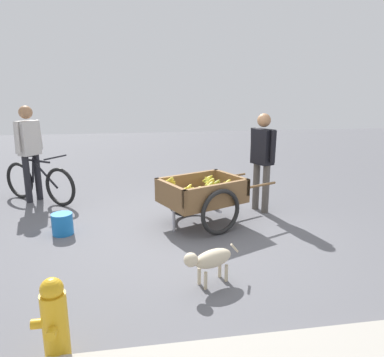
{
  "coord_description": "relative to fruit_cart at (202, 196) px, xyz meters",
  "views": [
    {
      "loc": [
        0.63,
        4.53,
        1.92
      ],
      "look_at": [
        -0.12,
        -0.14,
        0.75
      ],
      "focal_mm": 33.81,
      "sensor_mm": 36.0,
      "label": 1
    }
  ],
  "objects": [
    {
      "name": "bicycle",
      "position": [
        2.59,
        -1.52,
        -0.09
      ],
      "size": [
        1.38,
        1.03,
        0.85
      ],
      "color": "black",
      "rests_on": "ground"
    },
    {
      "name": "cyclist_person",
      "position": [
        2.71,
        -1.61,
        0.56
      ],
      "size": [
        0.36,
        0.5,
        1.66
      ],
      "color": "black",
      "rests_on": "ground"
    },
    {
      "name": "ground_plane",
      "position": [
        0.3,
        0.35,
        -0.44
      ],
      "size": [
        24.0,
        24.0,
        0.0
      ],
      "primitive_type": "plane",
      "color": "#56565B"
    },
    {
      "name": "fire_hydrant",
      "position": [
        1.54,
        2.53,
        -0.11
      ],
      "size": [
        0.25,
        0.25,
        0.67
      ],
      "color": "gold",
      "rests_on": "ground"
    },
    {
      "name": "dog",
      "position": [
        0.23,
        1.64,
        -0.17
      ],
      "size": [
        0.62,
        0.36,
        0.4
      ],
      "color": "beige",
      "rests_on": "ground"
    },
    {
      "name": "vendor_person",
      "position": [
        -1.04,
        -0.47,
        0.49
      ],
      "size": [
        0.32,
        0.52,
        1.56
      ],
      "color": "#4C4742",
      "rests_on": "ground"
    },
    {
      "name": "plastic_bucket",
      "position": [
        1.94,
        0.05,
        -0.29
      ],
      "size": [
        0.28,
        0.28,
        0.29
      ],
      "primitive_type": "cylinder",
      "color": "#1966B2",
      "rests_on": "ground"
    },
    {
      "name": "fruit_cart",
      "position": [
        0.0,
        0.0,
        0.0
      ],
      "size": [
        1.82,
        1.36,
        0.74
      ],
      "color": "brown",
      "rests_on": "ground"
    }
  ]
}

